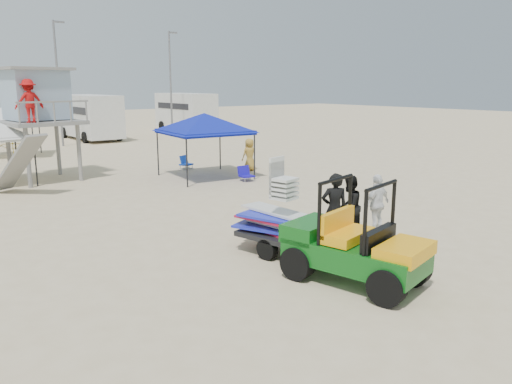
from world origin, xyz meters
TOP-DOWN VIEW (x-y plane):
  - ground at (0.00, 0.00)m, footprint 140.00×140.00m
  - utility_cart at (0.31, -0.54)m, footprint 1.95×3.01m
  - surf_trailer at (0.32, 1.80)m, footprint 1.69×2.54m
  - man_left at (1.84, 1.50)m, footprint 0.81×0.73m
  - man_mid at (2.69, 1.75)m, footprint 0.95×0.84m
  - man_right at (3.54, 1.50)m, footprint 0.98×0.44m
  - lifeguard_tower at (-1.52, 15.16)m, footprint 3.18×3.18m
  - canopy_blue at (4.34, 11.53)m, footprint 3.64×3.64m
  - canopy_white_c at (-0.94, 23.63)m, footprint 3.91×3.91m
  - umbrella_b at (-2.21, 16.78)m, footprint 2.46×2.46m
  - beach_chair_b at (4.81, 14.11)m, footprint 0.71×0.78m
  - beach_chair_c at (5.23, 9.77)m, footprint 0.59×0.63m
  - rv_mid_right at (6.00, 29.99)m, footprint 2.64×7.00m
  - rv_far_right at (15.00, 31.49)m, footprint 2.64×6.60m
  - light_pole_left at (3.00, 27.00)m, footprint 0.14×0.14m
  - light_pole_right at (12.00, 28.50)m, footprint 0.14×0.14m
  - distant_beachgoers at (0.71, 20.39)m, footprint 10.34×13.89m

SIDE VIEW (x-z plane):
  - ground at x=0.00m, z-range 0.00..0.00m
  - beach_chair_b at x=4.81m, z-range -0.01..0.63m
  - beach_chair_c at x=5.23m, z-range -0.01..0.63m
  - umbrella_b at x=-2.21m, z-range 0.00..1.59m
  - man_right at x=3.54m, z-range 0.00..1.64m
  - man_mid at x=2.69m, z-range 0.00..1.66m
  - surf_trailer at x=0.32m, z-range -0.19..1.88m
  - distant_beachgoers at x=0.71m, z-range -0.05..1.76m
  - man_left at x=1.84m, z-range 0.00..1.86m
  - utility_cart at x=0.31m, z-range -0.07..2.04m
  - rv_far_right at x=15.00m, z-range 0.17..3.42m
  - rv_mid_right at x=6.00m, z-range 0.17..3.42m
  - canopy_blue at x=4.34m, z-range 1.06..4.27m
  - canopy_white_c at x=-0.94m, z-range 1.09..4.38m
  - lifeguard_tower at x=-1.52m, z-range 1.13..5.72m
  - light_pole_left at x=3.00m, z-range 0.00..8.00m
  - light_pole_right at x=12.00m, z-range 0.00..8.00m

